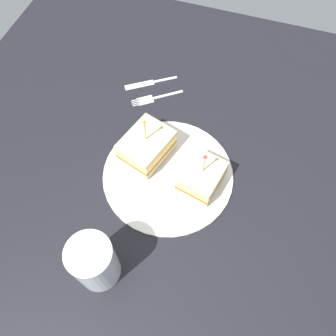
{
  "coord_description": "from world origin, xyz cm",
  "views": [
    {
      "loc": [
        10.39,
        -31.46,
        62.42
      ],
      "look_at": [
        0.0,
        0.0,
        2.92
      ],
      "focal_mm": 37.14,
      "sensor_mm": 36.0,
      "label": 1
    }
  ],
  "objects": [
    {
      "name": "ground_plane",
      "position": [
        0.0,
        0.0,
        -1.0
      ],
      "size": [
        107.39,
        107.39,
        2.0
      ],
      "primitive_type": "cube",
      "color": "black"
    },
    {
      "name": "sandwich_half_back",
      "position": [
        -5.66,
        3.24,
        3.44
      ],
      "size": [
        10.66,
        12.1,
        10.79
      ],
      "color": "beige",
      "rests_on": "plate"
    },
    {
      "name": "drink_glass",
      "position": [
        -5.41,
        -21.86,
        4.94
      ],
      "size": [
        7.45,
        7.45,
        11.21
      ],
      "color": "silver",
      "rests_on": "ground_plane"
    },
    {
      "name": "plate",
      "position": [
        0.0,
        0.0,
        0.46
      ],
      "size": [
        26.37,
        26.37,
        0.92
      ],
      "primitive_type": "cylinder",
      "color": "silver",
      "rests_on": "ground_plane"
    },
    {
      "name": "knife",
      "position": [
        -12.28,
        21.97,
        0.18
      ],
      "size": [
        11.16,
        8.01,
        0.35
      ],
      "color": "silver",
      "rests_on": "ground_plane"
    },
    {
      "name": "fork",
      "position": [
        -9.84,
        17.72,
        0.18
      ],
      "size": [
        10.63,
        8.17,
        0.35
      ],
      "color": "silver",
      "rests_on": "ground_plane"
    },
    {
      "name": "sandwich_half_front",
      "position": [
        6.79,
        -0.36,
        3.32
      ],
      "size": [
        8.76,
        9.72,
        10.1
      ],
      "color": "beige",
      "rests_on": "plate"
    }
  ]
}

